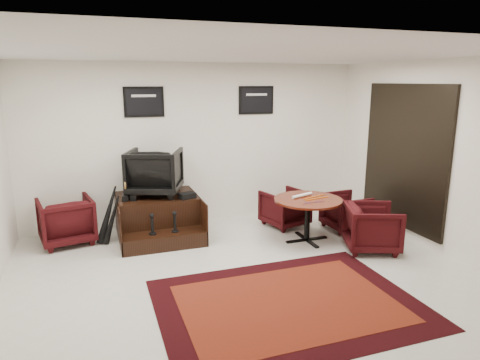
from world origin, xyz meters
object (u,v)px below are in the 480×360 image
armchair_side (66,218)px  table_chair_window (346,210)px  shine_chair (155,170)px  table_chair_corner (372,226)px  meeting_table (308,204)px  shine_podium (158,218)px  table_chair_back (285,206)px

armchair_side → table_chair_window: armchair_side is taller
shine_chair → table_chair_corner: (2.94, -1.81, -0.70)m
armchair_side → table_chair_corner: (4.34, -1.81, -0.02)m
meeting_table → armchair_side: bearing=162.1°
armchair_side → meeting_table: bearing=150.6°
shine_podium → armchair_side: (-1.40, 0.14, 0.09)m
shine_chair → table_chair_back: shine_chair is taller
shine_podium → shine_chair: bearing=90.0°
shine_podium → meeting_table: bearing=-24.9°
armchair_side → table_chair_window: size_ratio=1.17×
table_chair_corner → shine_chair: bearing=79.5°
meeting_table → table_chair_corner: size_ratio=1.39×
armchair_side → table_chair_corner: 4.70m
armchair_side → table_chair_back: 3.60m
table_chair_back → table_chair_window: table_chair_back is taller
meeting_table → table_chair_window: meeting_table is taller
shine_podium → shine_chair: (0.00, 0.14, 0.78)m
armchair_side → table_chair_back: armchair_side is taller
meeting_table → table_chair_corner: table_chair_corner is taller
shine_chair → meeting_table: 2.53m
shine_chair → armchair_side: (-1.40, 0.00, -0.68)m
meeting_table → table_chair_back: (-0.02, 0.79, -0.26)m
meeting_table → shine_podium: bearing=155.1°
shine_podium → table_chair_window: size_ratio=1.96×
shine_chair → armchair_side: bearing=21.0°
armchair_side → table_chair_corner: size_ratio=1.05×
armchair_side → shine_podium: bearing=162.7°
shine_chair → table_chair_corner: shine_chair is taller
shine_chair → meeting_table: (2.20, -1.16, -0.48)m
shine_chair → armchair_side: 1.56m
shine_podium → table_chair_window: bearing=-13.3°
meeting_table → table_chair_corner: (0.74, -0.65, -0.22)m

